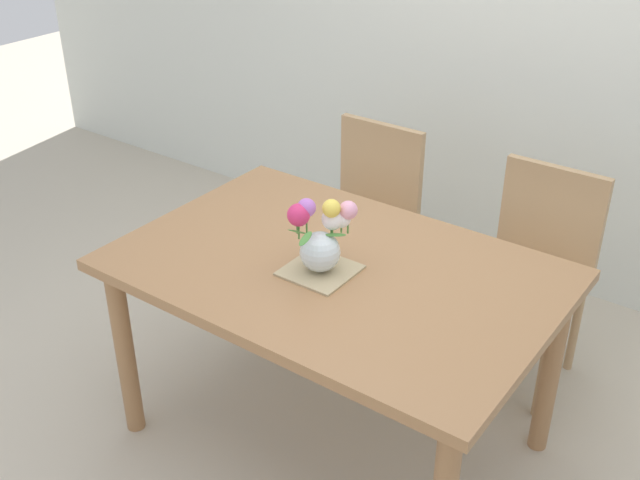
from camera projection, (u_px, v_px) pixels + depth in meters
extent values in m
plane|color=#B7AD99|center=(334.00, 435.00, 2.95)|extent=(12.00, 12.00, 0.00)
cube|color=#9E7047|center=(335.00, 270.00, 2.58)|extent=(1.47, 0.98, 0.04)
cylinder|color=#9E7047|center=(125.00, 351.00, 2.82)|extent=(0.07, 0.07, 0.73)
cylinder|color=#9E7047|center=(267.00, 259.00, 3.40)|extent=(0.07, 0.07, 0.73)
cylinder|color=#9E7047|center=(551.00, 369.00, 2.73)|extent=(0.07, 0.07, 0.73)
cube|color=tan|center=(356.00, 227.00, 3.46)|extent=(0.42, 0.42, 0.04)
cylinder|color=tan|center=(367.00, 301.00, 3.36)|extent=(0.04, 0.04, 0.44)
cylinder|color=tan|center=(302.00, 276.00, 3.54)|extent=(0.04, 0.04, 0.44)
cylinder|color=tan|center=(408.00, 267.00, 3.61)|extent=(0.04, 0.04, 0.44)
cylinder|color=tan|center=(345.00, 245.00, 3.80)|extent=(0.04, 0.04, 0.44)
cube|color=tan|center=(381.00, 167.00, 3.49)|extent=(0.42, 0.04, 0.42)
cube|color=tan|center=(525.00, 283.00, 3.05)|extent=(0.42, 0.42, 0.04)
cylinder|color=tan|center=(543.00, 370.00, 2.95)|extent=(0.04, 0.04, 0.44)
cylinder|color=tan|center=(459.00, 338.00, 3.13)|extent=(0.04, 0.04, 0.44)
cylinder|color=tan|center=(575.00, 326.00, 3.20)|extent=(0.04, 0.04, 0.44)
cylinder|color=tan|center=(496.00, 298.00, 3.38)|extent=(0.04, 0.04, 0.44)
cube|color=tan|center=(552.00, 215.00, 3.07)|extent=(0.42, 0.04, 0.42)
cube|color=tan|center=(320.00, 270.00, 2.53)|extent=(0.22, 0.22, 0.01)
sphere|color=silver|center=(320.00, 252.00, 2.50)|extent=(0.14, 0.14, 0.14)
sphere|color=white|center=(333.00, 219.00, 2.48)|extent=(0.07, 0.07, 0.07)
cylinder|color=#478438|center=(333.00, 227.00, 2.49)|extent=(0.01, 0.01, 0.06)
sphere|color=#B266C6|center=(307.00, 208.00, 2.44)|extent=(0.06, 0.06, 0.06)
cylinder|color=#478438|center=(307.00, 222.00, 2.47)|extent=(0.01, 0.01, 0.10)
sphere|color=#EA9EBC|center=(297.00, 216.00, 2.48)|extent=(0.06, 0.06, 0.06)
cylinder|color=#478438|center=(297.00, 225.00, 2.49)|extent=(0.01, 0.01, 0.06)
sphere|color=#D12D66|center=(299.00, 215.00, 2.44)|extent=(0.08, 0.08, 0.08)
cylinder|color=#478438|center=(299.00, 227.00, 2.46)|extent=(0.01, 0.01, 0.09)
sphere|color=white|center=(341.00, 218.00, 2.49)|extent=(0.06, 0.06, 0.06)
cylinder|color=#478438|center=(341.00, 225.00, 2.50)|extent=(0.01, 0.01, 0.05)
sphere|color=#EA9EBC|center=(348.00, 210.00, 2.47)|extent=(0.06, 0.06, 0.06)
cylinder|color=#478438|center=(348.00, 222.00, 2.49)|extent=(0.01, 0.01, 0.08)
sphere|color=#EFD14C|center=(333.00, 209.00, 2.44)|extent=(0.06, 0.06, 0.06)
cylinder|color=#478438|center=(333.00, 223.00, 2.47)|extent=(0.01, 0.01, 0.10)
ellipsoid|color=#478438|center=(305.00, 239.00, 2.39)|extent=(0.03, 0.07, 0.03)
ellipsoid|color=#478438|center=(335.00, 235.00, 2.47)|extent=(0.07, 0.06, 0.01)
ellipsoid|color=#478438|center=(298.00, 232.00, 2.44)|extent=(0.06, 0.07, 0.04)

